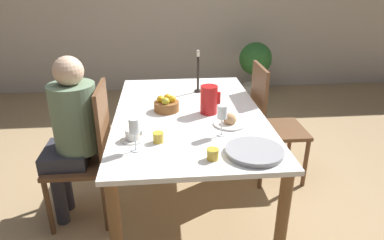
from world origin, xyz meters
TOP-DOWN VIEW (x-y plane):
  - ground_plane at (0.00, 0.00)m, footprint 20.00×20.00m
  - dining_table at (0.00, 0.00)m, footprint 1.04×1.66m
  - chair_person_side at (-0.70, -0.13)m, footprint 0.42×0.42m
  - chair_opposite at (0.70, 0.27)m, footprint 0.42×0.42m
  - person_seated at (-0.79, -0.12)m, footprint 0.39×0.41m
  - red_pitcher at (0.14, -0.02)m, footprint 0.15×0.12m
  - wine_glass_water at (-0.34, -0.53)m, footprint 0.06×0.06m
  - wine_glass_juice at (0.17, -0.38)m, footprint 0.06×0.06m
  - teacup_near_person at (-0.37, -0.39)m, footprint 0.15×0.15m
  - serving_tray at (0.31, -0.63)m, footprint 0.32×0.32m
  - bread_plate at (0.25, -0.23)m, footprint 0.21×0.21m
  - jam_jar_amber at (0.07, -0.67)m, footprint 0.07×0.07m
  - jam_jar_red at (-0.22, -0.44)m, footprint 0.07×0.07m
  - fruit_bowl at (-0.16, 0.05)m, footprint 0.18×0.18m
  - candlestick_tall at (0.11, 0.45)m, footprint 0.06×0.06m
  - potted_plant at (1.10, 2.25)m, footprint 0.44×0.44m

SIDE VIEW (x-z plane):
  - ground_plane at x=0.00m, z-range 0.00..0.00m
  - potted_plant at x=1.10m, z-range 0.10..0.88m
  - chair_person_side at x=-0.70m, z-range 0.02..1.01m
  - chair_opposite at x=0.70m, z-range 0.02..1.01m
  - dining_table at x=0.00m, z-range 0.27..1.01m
  - person_seated at x=-0.79m, z-range 0.11..1.30m
  - serving_tray at x=0.31m, z-range 0.73..0.76m
  - bread_plate at x=0.25m, z-range 0.72..0.80m
  - teacup_near_person at x=-0.37m, z-range 0.73..0.80m
  - jam_jar_amber at x=0.07m, z-range 0.74..0.80m
  - jam_jar_red at x=-0.22m, z-range 0.74..0.80m
  - fruit_bowl at x=-0.16m, z-range 0.72..0.84m
  - red_pitcher at x=0.14m, z-range 0.74..0.94m
  - candlestick_tall at x=0.11m, z-range 0.70..1.05m
  - wine_glass_juice at x=0.17m, z-range 0.78..0.97m
  - wine_glass_water at x=-0.34m, z-range 0.78..0.98m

